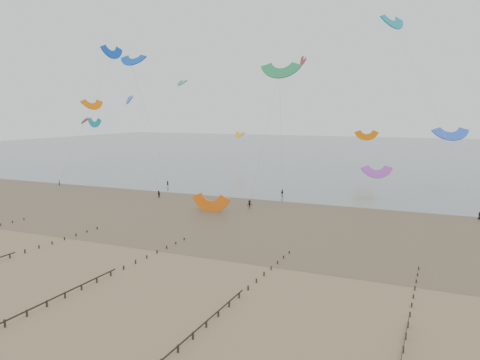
{
  "coord_description": "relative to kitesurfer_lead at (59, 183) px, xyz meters",
  "views": [
    {
      "loc": [
        42.34,
        -52.32,
        20.84
      ],
      "look_at": [
        6.94,
        28.0,
        8.0
      ],
      "focal_mm": 35.0,
      "sensor_mm": 36.0,
      "label": 1
    }
  ],
  "objects": [
    {
      "name": "kitesurfers",
      "position": [
        92.01,
        3.06,
        0.09
      ],
      "size": [
        113.99,
        19.83,
        1.86
      ],
      "color": "black",
      "rests_on": "ground"
    },
    {
      "name": "sea_and_shore",
      "position": [
        53.59,
        -12.71,
        -0.78
      ],
      "size": [
        500.0,
        665.0,
        0.03
      ],
      "color": "#475654",
      "rests_on": "ground"
    },
    {
      "name": "ground",
      "position": [
        57.67,
        -47.11,
        -0.78
      ],
      "size": [
        500.0,
        500.0,
        0.0
      ],
      "primitive_type": "plane",
      "color": "brown",
      "rests_on": "ground"
    },
    {
      "name": "groynes",
      "position": [
        61.67,
        -66.16,
        -0.31
      ],
      "size": [
        72.16,
        50.16,
        1.0
      ],
      "color": "black",
      "rests_on": "ground"
    },
    {
      "name": "kitesurfer_lead",
      "position": [
        0.0,
        0.0,
        0.0
      ],
      "size": [
        0.68,
        0.65,
        1.57
      ],
      "primitive_type": "imported",
      "rotation": [
        0.0,
        0.0,
        2.48
      ],
      "color": "black",
      "rests_on": "ground"
    },
    {
      "name": "grounded_kite",
      "position": [
        55.24,
        -13.31,
        -0.78
      ],
      "size": [
        7.85,
        6.29,
        4.14
      ],
      "primitive_type": null,
      "rotation": [
        1.54,
        0.0,
        -0.06
      ],
      "color": "orange",
      "rests_on": "ground"
    },
    {
      "name": "kites_airborne",
      "position": [
        50.18,
        43.27,
        21.83
      ],
      "size": [
        246.78,
        121.01,
        41.54
      ],
      "color": "#0C889D",
      "rests_on": "ground"
    }
  ]
}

